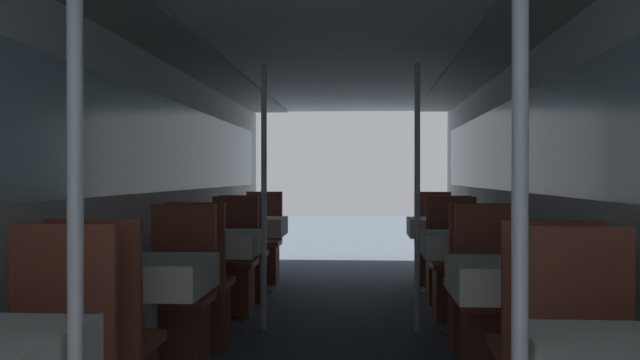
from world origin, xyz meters
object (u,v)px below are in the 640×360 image
Objects in this scene: support_pole_left_0 at (75,238)px; chair_left_far_3 at (262,255)px; chair_left_near_2 at (201,303)px; chair_right_far_2 at (455,280)px; chair_left_far_2 at (232,278)px; chair_right_near_2 at (477,306)px; chair_left_near_3 at (244,269)px; dining_table_right_1 at (514,286)px; dining_table_left_1 at (148,282)px; support_pole_right_0 at (520,240)px; chair_left_far_1 at (178,321)px; chair_right_far_3 at (434,256)px; support_pole_left_2 at (264,197)px; dining_table_right_2 at (465,249)px; chair_right_near_3 at (446,271)px; support_pole_right_2 at (417,197)px; dining_table_left_3 at (254,230)px; chair_right_far_1 at (493,325)px; dining_table_right_3 at (440,231)px; dining_table_left_2 at (218,248)px.

chair_left_far_3 is at bearing 93.43° from support_pole_left_0.
chair_left_near_2 is 1.00× the size of chair_right_far_2.
chair_left_far_2 and chair_right_near_2 have the same top height.
dining_table_right_1 is (1.91, -3.03, 0.33)m from chair_left_near_3.
chair_left_far_3 reaches higher than dining_table_left_1.
chair_left_near_3 is at bearing 107.74° from support_pole_right_0.
chair_left_far_1 is 2.03m from dining_table_right_1.
chair_right_near_2 is at bearing -162.00° from chair_left_far_1.
chair_left_far_2 and chair_right_far_3 have the same top height.
support_pole_left_2 reaches higher than chair_left_near_3.
support_pole_left_0 is 2.54m from chair_left_far_1.
dining_table_right_2 is at bearing 128.42° from chair_left_far_3.
dining_table_right_2 is at bearing -90.00° from chair_right_near_3.
support_pole_left_2 is 1.00× the size of support_pole_right_2.
dining_table_right_1 is at bearing -62.21° from dining_table_left_3.
chair_right_far_2 reaches higher than dining_table_right_2.
chair_left_near_3 is 3.09m from chair_right_far_1.
chair_right_near_2 and chair_right_near_3 have the same top height.
dining_table_right_2 is (1.91, -0.60, 0.33)m from chair_left_far_2.
chair_right_far_3 is (1.91, 0.60, -0.33)m from dining_table_left_3.
chair_left_near_3 is at bearing 90.00° from dining_table_left_1.
chair_left_far_2 is 1.33× the size of dining_table_right_3.
dining_table_left_3 and dining_table_right_2 have the same top height.
chair_right_near_3 is (1.91, 0.62, 0.00)m from chair_left_far_2.
dining_table_left_1 is (-0.36, 1.81, -0.39)m from support_pole_left_0.
chair_left_far_2 is 1.81m from chair_left_far_3.
chair_right_near_2 is 0.49× the size of support_pole_right_2.
support_pole_right_0 is at bearing -74.10° from dining_table_left_3.
chair_left_far_2 reaches higher than dining_table_right_3.
support_pole_right_2 is (-0.36, -0.60, 0.72)m from chair_right_far_2.
dining_table_left_1 is at bearing 90.00° from chair_left_far_1.
support_pole_right_2 reaches higher than dining_table_right_2.
dining_table_left_1 and dining_table_right_3 have the same top height.
support_pole_right_2 is at bearing 90.00° from support_pole_right_0.
dining_table_left_3 is at bearing 90.00° from chair_left_near_2.
chair_right_near_3 is at bearing 72.26° from support_pole_left_0.
dining_table_left_3 is 1.00× the size of dining_table_right_1.
dining_table_left_2 is at bearing -147.51° from chair_right_near_3.
support_pole_left_0 is 4.29m from chair_left_far_2.
support_pole_left_2 is at bearing 21.04° from chair_right_far_2.
chair_left_far_1 is 3.62m from chair_left_far_3.
support_pole_left_2 is at bearing -73.47° from chair_left_near_3.
support_pole_left_0 is 2.41m from dining_table_right_1.
dining_table_left_2 is at bearing -90.00° from dining_table_left_3.
chair_left_near_2 is 0.49× the size of support_pole_left_2.
chair_left_near_2 is 0.49× the size of support_pole_right_2.
dining_table_right_1 is 2.43m from chair_right_far_2.
dining_table_left_2 is at bearing 17.32° from chair_right_far_2.
dining_table_left_2 is 0.68m from chair_left_near_2.
support_pole_left_0 is 1.00× the size of support_pole_right_2.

